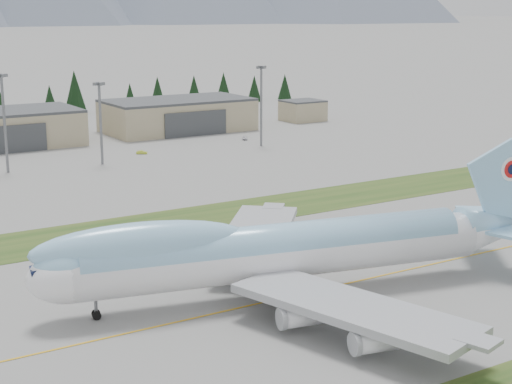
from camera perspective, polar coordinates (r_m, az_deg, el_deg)
ground at (r=119.23m, az=6.78°, el=-6.60°), size 7000.00×7000.00×0.00m
grass_strip_far at (r=155.29m, az=-3.55°, el=-1.84°), size 400.00×18.00×0.08m
taxiway_line_main at (r=119.23m, az=6.78°, el=-6.60°), size 400.00×0.40×0.02m
boeing_747_freighter at (r=111.31m, az=1.66°, el=-4.23°), size 79.41×66.79×20.83m
hangar_right at (r=266.21m, az=-5.71°, el=5.60°), size 48.00×26.60×10.80m
control_shed at (r=290.03m, az=3.42°, el=5.94°), size 14.00×12.00×7.60m
service_vehicle_b at (r=225.01m, az=-8.31°, el=2.75°), size 3.19×2.65×1.03m
service_vehicle_c at (r=247.18m, az=-0.82°, el=3.81°), size 3.00×3.88×1.05m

